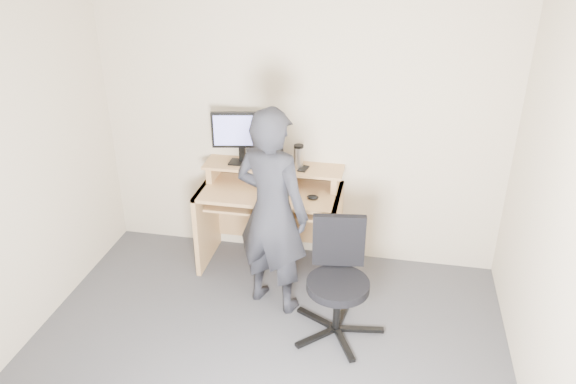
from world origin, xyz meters
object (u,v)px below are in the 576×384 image
(office_chair, at_px, (338,275))
(monitor, at_px, (241,133))
(person, at_px, (272,212))
(desk, at_px, (272,207))

(office_chair, bearing_deg, monitor, 129.61)
(monitor, bearing_deg, person, -68.83)
(desk, height_order, office_chair, desk)
(office_chair, bearing_deg, person, 150.62)
(desk, distance_m, monitor, 0.70)
(office_chair, height_order, person, person)
(desk, bearing_deg, monitor, 166.62)
(person, bearing_deg, office_chair, 178.00)
(desk, distance_m, person, 0.68)
(desk, xyz_separation_m, office_chair, (0.67, -0.81, -0.07))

